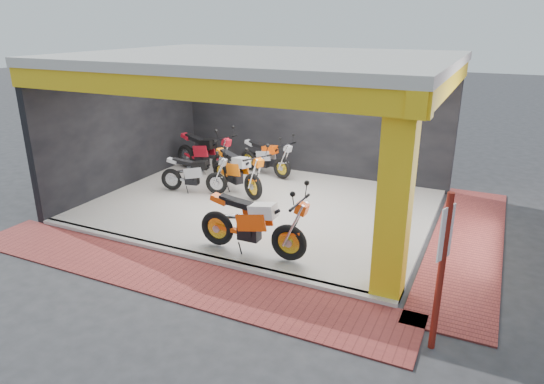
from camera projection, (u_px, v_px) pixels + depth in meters
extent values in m
plane|color=#2D2D30|center=(220.00, 238.00, 10.38)|extent=(80.00, 80.00, 0.00)
cube|color=silver|center=(262.00, 206.00, 12.06)|extent=(8.00, 6.00, 0.10)
cube|color=beige|center=(261.00, 58.00, 10.88)|extent=(8.40, 6.40, 0.20)
cube|color=black|center=(309.00, 117.00, 14.13)|extent=(8.20, 0.20, 3.50)
cube|color=black|center=(127.00, 124.00, 13.16)|extent=(0.20, 6.20, 3.50)
cube|color=yellow|center=(395.00, 199.00, 7.63)|extent=(0.50, 0.50, 3.50)
cube|color=yellow|center=(183.00, 88.00, 8.43)|extent=(8.40, 0.30, 0.40)
cube|color=yellow|center=(445.00, 81.00, 9.35)|extent=(0.30, 6.40, 0.40)
cube|color=silver|center=(193.00, 256.00, 9.49)|extent=(8.00, 0.20, 0.10)
cube|color=maroon|center=(169.00, 275.00, 8.84)|extent=(9.00, 1.40, 0.03)
cube|color=maroon|center=(467.00, 243.00, 10.13)|extent=(1.40, 7.00, 0.03)
cylinder|color=maroon|center=(441.00, 274.00, 6.52)|extent=(0.09, 0.09, 2.35)
cube|color=white|center=(446.00, 233.00, 6.32)|extent=(0.14, 0.31, 0.75)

